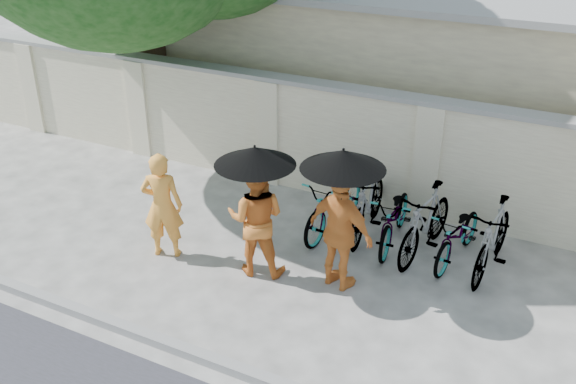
% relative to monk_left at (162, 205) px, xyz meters
% --- Properties ---
extents(ground, '(80.00, 80.00, 0.00)m').
position_rel_monk_left_xyz_m(ground, '(1.20, -0.10, -0.85)').
color(ground, '#BCB8B4').
extents(kerb, '(40.00, 0.16, 0.12)m').
position_rel_monk_left_xyz_m(kerb, '(1.20, -1.80, -0.79)').
color(kerb, gray).
rests_on(kerb, ground).
extents(compound_wall, '(20.00, 0.30, 2.00)m').
position_rel_monk_left_xyz_m(compound_wall, '(2.20, 3.10, 0.15)').
color(compound_wall, '#ECE4C3').
rests_on(compound_wall, ground).
extents(building_behind, '(14.00, 6.00, 3.20)m').
position_rel_monk_left_xyz_m(building_behind, '(3.20, 6.90, 0.75)').
color(building_behind, beige).
rests_on(building_behind, ground).
extents(monk_left, '(0.73, 0.62, 1.70)m').
position_rel_monk_left_xyz_m(monk_left, '(0.00, 0.00, 0.00)').
color(monk_left, '#FFA239').
rests_on(monk_left, ground).
extents(monk_center, '(1.01, 0.88, 1.77)m').
position_rel_monk_left_xyz_m(monk_center, '(1.49, 0.24, 0.03)').
color(monk_center, orange).
rests_on(monk_center, ground).
extents(parasol_center, '(1.13, 1.13, 1.04)m').
position_rel_monk_left_xyz_m(parasol_center, '(1.54, 0.16, 1.06)').
color(parasol_center, black).
rests_on(parasol_center, ground).
extents(monk_right, '(1.12, 0.69, 1.78)m').
position_rel_monk_left_xyz_m(monk_right, '(2.73, 0.43, 0.04)').
color(monk_right, orange).
rests_on(monk_right, ground).
extents(parasol_right, '(1.14, 1.14, 1.14)m').
position_rel_monk_left_xyz_m(parasol_right, '(2.75, 0.35, 1.17)').
color(parasol_right, black).
rests_on(parasol_right, ground).
extents(bike_0, '(0.81, 1.95, 1.00)m').
position_rel_monk_left_xyz_m(bike_0, '(2.04, 1.85, -0.35)').
color(bike_0, '#92949C').
rests_on(bike_0, ground).
extents(bike_1, '(0.68, 1.92, 1.13)m').
position_rel_monk_left_xyz_m(bike_1, '(2.55, 2.02, -0.29)').
color(bike_1, '#92949C').
rests_on(bike_1, ground).
extents(bike_2, '(0.78, 1.81, 0.93)m').
position_rel_monk_left_xyz_m(bike_2, '(3.06, 1.91, -0.39)').
color(bike_2, '#92949C').
rests_on(bike_2, ground).
extents(bike_3, '(0.77, 1.92, 1.12)m').
position_rel_monk_left_xyz_m(bike_3, '(3.56, 1.82, -0.29)').
color(bike_3, '#92949C').
rests_on(bike_3, ground).
extents(bike_4, '(0.79, 1.73, 0.88)m').
position_rel_monk_left_xyz_m(bike_4, '(4.07, 1.87, -0.41)').
color(bike_4, '#92949C').
rests_on(bike_4, ground).
extents(bike_5, '(0.66, 1.87, 1.10)m').
position_rel_monk_left_xyz_m(bike_5, '(4.57, 1.81, -0.30)').
color(bike_5, '#92949C').
rests_on(bike_5, ground).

